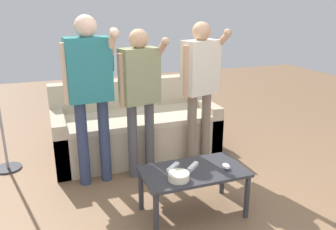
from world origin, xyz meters
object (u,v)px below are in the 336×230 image
at_px(player_center, 140,87).
at_px(player_right, 200,78).
at_px(game_remote_nunchuk, 226,166).
at_px(game_remote_wand_far, 193,167).
at_px(couch, 135,129).
at_px(player_left, 90,82).
at_px(snack_bowl, 179,176).
at_px(coffee_table, 193,176).
at_px(game_remote_wand_near, 173,167).

relative_size(player_center, player_right, 0.97).
height_order(game_remote_nunchuk, game_remote_wand_far, game_remote_nunchuk).
xyz_separation_m(couch, player_left, (-0.55, -0.56, 0.72)).
bearing_deg(snack_bowl, coffee_table, 32.50).
relative_size(snack_bowl, player_left, 0.10).
height_order(coffee_table, game_remote_wand_far, game_remote_wand_far).
bearing_deg(game_remote_wand_near, player_center, 94.18).
bearing_deg(coffee_table, game_remote_nunchuk, -15.23).
bearing_deg(player_center, player_right, 3.34).
height_order(coffee_table, player_center, player_center).
xyz_separation_m(player_left, player_right, (1.14, 0.04, -0.05)).
distance_m(couch, game_remote_nunchuk, 1.52).
bearing_deg(snack_bowl, game_remote_wand_far, 37.89).
bearing_deg(couch, game_remote_wand_near, -90.95).
xyz_separation_m(coffee_table, player_right, (0.46, 0.87, 0.62)).
relative_size(game_remote_nunchuk, player_right, 0.06).
xyz_separation_m(game_remote_nunchuk, player_left, (-0.95, 0.91, 0.59)).
bearing_deg(coffee_table, player_center, 103.85).
xyz_separation_m(coffee_table, game_remote_wand_far, (0.01, 0.03, 0.07)).
xyz_separation_m(player_center, game_remote_wand_near, (0.06, -0.76, -0.52)).
distance_m(couch, game_remote_wand_near, 1.32).
relative_size(coffee_table, player_left, 0.53).
xyz_separation_m(player_right, game_remote_wand_near, (-0.61, -0.80, -0.55)).
xyz_separation_m(player_left, game_remote_wand_near, (0.53, -0.76, -0.60)).
distance_m(snack_bowl, game_remote_wand_far, 0.23).
xyz_separation_m(couch, game_remote_wand_far, (0.14, -1.36, 0.12)).
bearing_deg(game_remote_wand_far, game_remote_nunchuk, -22.07).
bearing_deg(snack_bowl, couch, 88.19).
height_order(couch, game_remote_wand_far, couch).
height_order(coffee_table, player_left, player_left).
relative_size(snack_bowl, player_center, 0.11).
bearing_deg(player_left, game_remote_nunchuk, -43.78).
bearing_deg(coffee_table, player_right, 62.34).
bearing_deg(couch, snack_bowl, -91.81).
bearing_deg(player_left, player_center, 0.03).
xyz_separation_m(game_remote_nunchuk, game_remote_wand_far, (-0.25, 0.10, -0.01)).
bearing_deg(coffee_table, game_remote_wand_far, 74.88).
distance_m(couch, player_center, 0.85).
bearing_deg(game_remote_wand_near, couch, 89.05).
distance_m(player_right, game_remote_wand_far, 1.10).
height_order(game_remote_nunchuk, player_left, player_left).
distance_m(player_center, game_remote_wand_near, 0.92).
bearing_deg(game_remote_wand_far, player_right, 61.91).
relative_size(couch, player_center, 1.25).
distance_m(snack_bowl, player_left, 1.22).
bearing_deg(player_right, game_remote_nunchuk, -101.71).
height_order(couch, player_right, player_right).
relative_size(coffee_table, game_remote_wand_near, 5.97).
height_order(snack_bowl, player_center, player_center).
relative_size(coffee_table, snack_bowl, 5.12).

